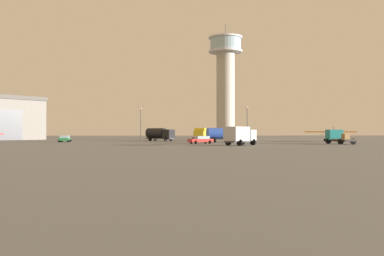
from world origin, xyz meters
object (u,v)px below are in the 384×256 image
(truck_box_yellow, at_px, (200,134))
(truck_box_silver, at_px, (240,135))
(control_tower, at_px, (225,78))
(light_post_east, at_px, (247,120))
(truck_flatbed_teal, at_px, (338,137))
(light_post_west, at_px, (141,121))
(truck_fuel_tanker_black, at_px, (160,134))
(truck_fuel_tanker_blue, at_px, (221,134))
(car_green, at_px, (65,139))
(car_red, at_px, (201,140))
(airplane_orange, at_px, (331,135))

(truck_box_yellow, height_order, truck_box_silver, truck_box_yellow)
(control_tower, distance_m, light_post_east, 32.49)
(truck_flatbed_teal, bearing_deg, truck_box_silver, 104.54)
(truck_flatbed_teal, bearing_deg, control_tower, 1.89)
(truck_box_silver, xyz_separation_m, light_post_west, (-17.30, 52.61, 3.58))
(truck_box_silver, relative_size, light_post_east, 0.68)
(truck_fuel_tanker_black, relative_size, truck_fuel_tanker_blue, 1.03)
(truck_flatbed_teal, bearing_deg, truck_box_yellow, 25.19)
(control_tower, bearing_deg, car_green, -130.93)
(car_red, xyz_separation_m, light_post_west, (-12.29, 42.20, 4.45))
(truck_box_yellow, relative_size, light_post_east, 0.73)
(truck_box_silver, bearing_deg, truck_fuel_tanker_blue, 42.65)
(light_post_east, bearing_deg, airplane_orange, -48.03)
(truck_fuel_tanker_black, bearing_deg, car_red, -36.73)
(truck_fuel_tanker_black, height_order, light_post_east, light_post_east)
(light_post_west, bearing_deg, control_tower, 37.85)
(control_tower, bearing_deg, truck_fuel_tanker_black, -118.92)
(truck_box_silver, distance_m, light_post_east, 45.51)
(truck_fuel_tanker_blue, bearing_deg, light_post_west, 109.10)
(truck_flatbed_teal, relative_size, truck_box_silver, 1.13)
(control_tower, relative_size, car_red, 7.84)
(car_red, height_order, car_green, same)
(light_post_east, bearing_deg, car_red, -114.41)
(truck_fuel_tanker_blue, bearing_deg, light_post_east, 55.80)
(control_tower, height_order, light_post_west, control_tower)
(truck_fuel_tanker_black, distance_m, car_green, 21.55)
(truck_fuel_tanker_black, distance_m, truck_fuel_tanker_blue, 18.00)
(control_tower, xyz_separation_m, car_red, (-14.19, -62.77, -19.03))
(airplane_orange, bearing_deg, car_green, 104.15)
(control_tower, xyz_separation_m, truck_flatbed_teal, (9.46, -66.11, -18.55))
(truck_fuel_tanker_black, distance_m, car_red, 25.07)
(truck_box_yellow, relative_size, car_red, 1.34)
(car_green, bearing_deg, airplane_orange, -92.52)
(control_tower, height_order, truck_fuel_tanker_blue, control_tower)
(car_green, bearing_deg, truck_box_yellow, -66.58)
(truck_fuel_tanker_blue, relative_size, car_red, 1.40)
(airplane_orange, height_order, truck_fuel_tanker_blue, airplane_orange)
(car_red, bearing_deg, car_green, -54.45)
(truck_flatbed_teal, bearing_deg, airplane_orange, -25.18)
(car_red, distance_m, car_green, 31.01)
(truck_box_yellow, bearing_deg, truck_flatbed_teal, 43.80)
(truck_box_silver, xyz_separation_m, truck_fuel_tanker_blue, (0.30, 21.48, 0.00))
(control_tower, bearing_deg, airplane_orange, -70.38)
(truck_flatbed_teal, relative_size, light_post_east, 0.77)
(truck_box_yellow, xyz_separation_m, truck_fuel_tanker_blue, (2.50, -19.71, -0.08))
(truck_fuel_tanker_blue, bearing_deg, airplane_orange, 2.47)
(airplane_orange, relative_size, truck_box_yellow, 1.75)
(truck_fuel_tanker_black, xyz_separation_m, truck_fuel_tanker_blue, (12.54, -12.91, -0.08))
(truck_flatbed_teal, distance_m, truck_box_silver, 19.95)
(light_post_west, bearing_deg, light_post_east, -16.97)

